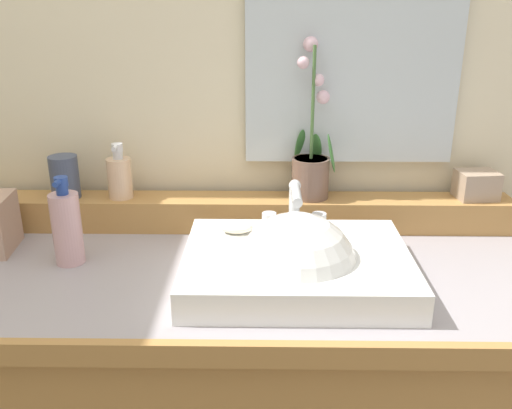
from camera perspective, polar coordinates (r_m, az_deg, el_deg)
name	(u,v)px	position (r m, az deg, el deg)	size (l,w,h in m)	color
wall_back	(237,75)	(1.48, -1.94, 13.20)	(3.38, 0.20, 2.44)	beige
back_ledge	(236,212)	(1.39, -2.12, -0.80)	(1.37, 0.10, 0.08)	#AD7B41
sink_basin	(297,269)	(1.13, 4.20, -6.67)	(0.45, 0.35, 0.27)	white
soap_bar	(237,228)	(1.20, -1.97, -2.39)	(0.07, 0.04, 0.02)	#EFE5C6
potted_plant	(311,162)	(1.36, 5.68, 4.35)	(0.11, 0.11, 0.38)	brown
soap_dispenser	(120,176)	(1.40, -13.85, 2.84)	(0.06, 0.06, 0.14)	#DDB58F
tumbler_cup	(65,177)	(1.44, -19.08, 2.68)	(0.07, 0.07, 0.11)	#3F485E
trinket_box	(477,185)	(1.47, 21.74, 1.89)	(0.09, 0.08, 0.07)	tan
lotion_bottle	(67,227)	(1.25, -18.88, -2.18)	(0.06, 0.07, 0.20)	#C89A9D
mirror	(353,55)	(1.38, 9.98, 14.90)	(0.51, 0.02, 0.52)	silver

